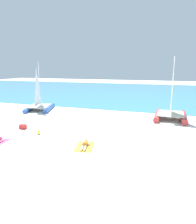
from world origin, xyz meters
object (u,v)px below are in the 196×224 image
(sailboat_blue, at_px, (39,103))
(cooler_box, at_px, (23,127))
(sailboat_red, at_px, (171,110))
(towel_right, at_px, (85,147))
(beach_ball, at_px, (39,132))
(sunbather_right, at_px, (85,144))

(sailboat_blue, height_order, cooler_box, sailboat_blue)
(sailboat_red, relative_size, cooler_box, 11.79)
(towel_right, xyz_separation_m, beach_ball, (-4.17, 1.14, 0.15))
(sailboat_blue, height_order, beach_ball, sailboat_blue)
(cooler_box, bearing_deg, sunbather_right, -16.70)
(sunbather_right, relative_size, cooler_box, 3.11)
(sailboat_blue, distance_m, sunbather_right, 12.81)
(towel_right, bearing_deg, beach_ball, 164.76)
(sunbather_right, xyz_separation_m, cooler_box, (-6.20, 1.86, 0.05))
(sailboat_red, distance_m, beach_ball, 12.26)
(sunbather_right, height_order, beach_ball, sunbather_right)
(sailboat_red, distance_m, sailboat_blue, 14.33)
(sailboat_blue, xyz_separation_m, sunbather_right, (9.36, -8.72, -0.68))
(sailboat_blue, bearing_deg, sunbather_right, -62.79)
(sailboat_red, xyz_separation_m, cooler_box, (-11.16, -7.37, -0.70))
(towel_right, relative_size, beach_ball, 6.19)
(beach_ball, bearing_deg, cooler_box, 158.91)
(towel_right, distance_m, sunbather_right, 0.14)
(towel_right, bearing_deg, sunbather_right, 104.24)
(sailboat_blue, relative_size, beach_ball, 17.84)
(sailboat_red, relative_size, sunbather_right, 3.79)
(sailboat_blue, relative_size, towel_right, 2.88)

